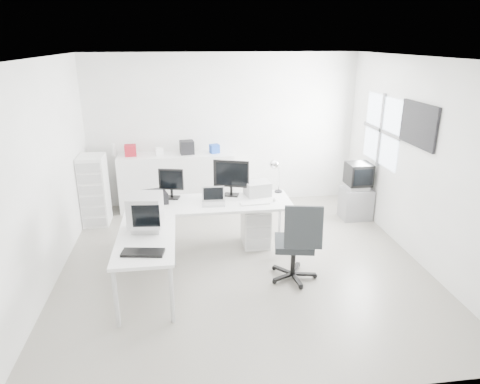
{
  "coord_description": "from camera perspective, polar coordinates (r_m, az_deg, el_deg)",
  "views": [
    {
      "loc": [
        -0.76,
        -5.36,
        3.02
      ],
      "look_at": [
        0.0,
        0.2,
        1.0
      ],
      "focal_mm": 32.0,
      "sensor_mm": 36.0,
      "label": 1
    }
  ],
  "objects": [
    {
      "name": "floor",
      "position": [
        6.2,
        0.25,
        -9.36
      ],
      "size": [
        5.0,
        5.0,
        0.01
      ],
      "primitive_type": "cube",
      "color": "#AFAC9D",
      "rests_on": "ground"
    },
    {
      "name": "ceiling",
      "position": [
        5.42,
        0.3,
        17.47
      ],
      "size": [
        5.0,
        5.0,
        0.01
      ],
      "primitive_type": "cube",
      "color": "white",
      "rests_on": "back_wall"
    },
    {
      "name": "back_wall",
      "position": [
        8.06,
        -2.24,
        8.18
      ],
      "size": [
        5.0,
        0.02,
        2.8
      ],
      "primitive_type": "cube",
      "color": "white",
      "rests_on": "floor"
    },
    {
      "name": "left_wall",
      "position": [
        5.86,
        -24.71,
        1.9
      ],
      "size": [
        0.02,
        5.0,
        2.8
      ],
      "primitive_type": "cube",
      "color": "white",
      "rests_on": "floor"
    },
    {
      "name": "right_wall",
      "position": [
        6.48,
        22.78,
        3.75
      ],
      "size": [
        0.02,
        5.0,
        2.8
      ],
      "primitive_type": "cube",
      "color": "white",
      "rests_on": "floor"
    },
    {
      "name": "window",
      "position": [
        7.45,
        18.32,
        7.81
      ],
      "size": [
        0.02,
        1.2,
        1.1
      ],
      "primitive_type": null,
      "color": "white",
      "rests_on": "right_wall"
    },
    {
      "name": "wall_picture",
      "position": [
        6.44,
        22.7,
        8.27
      ],
      "size": [
        0.04,
        0.9,
        0.6
      ],
      "primitive_type": null,
      "color": "black",
      "rests_on": "right_wall"
    },
    {
      "name": "main_desk",
      "position": [
        6.45,
        -3.99,
        -4.48
      ],
      "size": [
        2.4,
        0.8,
        0.75
      ],
      "primitive_type": null,
      "color": "white",
      "rests_on": "floor"
    },
    {
      "name": "side_desk",
      "position": [
        5.47,
        -12.19,
        -9.58
      ],
      "size": [
        0.7,
        1.4,
        0.75
      ],
      "primitive_type": null,
      "color": "white",
      "rests_on": "floor"
    },
    {
      "name": "drawer_pedestal",
      "position": [
        6.6,
        2.09,
        -4.57
      ],
      "size": [
        0.4,
        0.5,
        0.6
      ],
      "primitive_type": "cube",
      "color": "white",
      "rests_on": "floor"
    },
    {
      "name": "inkjet_printer",
      "position": [
        6.38,
        -11.79,
        -0.74
      ],
      "size": [
        0.52,
        0.45,
        0.16
      ],
      "primitive_type": "cube",
      "rotation": [
        0.0,
        0.0,
        0.26
      ],
      "color": "black",
      "rests_on": "main_desk"
    },
    {
      "name": "lcd_monitor_small",
      "position": [
        6.45,
        -9.15,
        1.13
      ],
      "size": [
        0.41,
        0.29,
        0.47
      ],
      "primitive_type": null,
      "rotation": [
        0.0,
        0.0,
        -0.24
      ],
      "color": "black",
      "rests_on": "main_desk"
    },
    {
      "name": "lcd_monitor_large",
      "position": [
        6.47,
        -1.19,
        1.91
      ],
      "size": [
        0.58,
        0.38,
        0.57
      ],
      "primitive_type": null,
      "rotation": [
        0.0,
        0.0,
        -0.32
      ],
      "color": "black",
      "rests_on": "main_desk"
    },
    {
      "name": "laptop",
      "position": [
        6.17,
        -3.57,
        -0.68
      ],
      "size": [
        0.37,
        0.38,
        0.23
      ],
      "primitive_type": null,
      "rotation": [
        0.0,
        0.0,
        -0.05
      ],
      "color": "#B7B7BA",
      "rests_on": "main_desk"
    },
    {
      "name": "white_keyboard",
      "position": [
        6.23,
        2.0,
        -1.5
      ],
      "size": [
        0.44,
        0.16,
        0.02
      ],
      "primitive_type": "cube",
      "rotation": [
        0.0,
        0.0,
        0.06
      ],
      "color": "white",
      "rests_on": "main_desk"
    },
    {
      "name": "white_mouse",
      "position": [
        6.32,
        4.61,
        -1.04
      ],
      "size": [
        0.06,
        0.06,
        0.06
      ],
      "primitive_type": "sphere",
      "color": "white",
      "rests_on": "main_desk"
    },
    {
      "name": "laser_printer",
      "position": [
        6.55,
        2.33,
        0.49
      ],
      "size": [
        0.42,
        0.38,
        0.21
      ],
      "primitive_type": "cube",
      "rotation": [
        0.0,
        0.0,
        0.18
      ],
      "color": "#B3B3B3",
      "rests_on": "main_desk"
    },
    {
      "name": "desk_lamp",
      "position": [
        6.66,
        5.19,
        1.84
      ],
      "size": [
        0.19,
        0.19,
        0.45
      ],
      "primitive_type": null,
      "rotation": [
        0.0,
        0.0,
        -0.34
      ],
      "color": "silver",
      "rests_on": "main_desk"
    },
    {
      "name": "crt_monitor",
      "position": [
        5.44,
        -12.48,
        -2.64
      ],
      "size": [
        0.45,
        0.45,
        0.48
      ],
      "primitive_type": null,
      "rotation": [
        0.0,
        0.0,
        -0.1
      ],
      "color": "#B7B7BA",
      "rests_on": "side_desk"
    },
    {
      "name": "black_keyboard",
      "position": [
        4.94,
        -12.82,
        -7.88
      ],
      "size": [
        0.49,
        0.26,
        0.03
      ],
      "primitive_type": "cube",
      "rotation": [
        0.0,
        0.0,
        -0.16
      ],
      "color": "black",
      "rests_on": "side_desk"
    },
    {
      "name": "office_chair",
      "position": [
        5.62,
        7.22,
        -6.34
      ],
      "size": [
        0.76,
        0.76,
        1.11
      ],
      "primitive_type": null,
      "rotation": [
        0.0,
        0.0,
        -0.2
      ],
      "color": "#282C2E",
      "rests_on": "floor"
    },
    {
      "name": "tv_cabinet",
      "position": [
        7.82,
        15.17,
        -1.47
      ],
      "size": [
        0.51,
        0.41,
        0.55
      ],
      "primitive_type": "cube",
      "color": "gray",
      "rests_on": "floor"
    },
    {
      "name": "crt_tv",
      "position": [
        7.66,
        15.5,
        2.02
      ],
      "size": [
        0.5,
        0.48,
        0.45
      ],
      "primitive_type": null,
      "color": "black",
      "rests_on": "tv_cabinet"
    },
    {
      "name": "sideboard",
      "position": [
        8.0,
        -8.34,
        1.38
      ],
      "size": [
        2.09,
        0.52,
        1.04
      ],
      "primitive_type": "cube",
      "color": "white",
      "rests_on": "floor"
    },
    {
      "name": "clutter_box_a",
      "position": [
        7.88,
        -14.4,
        5.4
      ],
      "size": [
        0.22,
        0.2,
        0.2
      ],
      "primitive_type": "cube",
      "rotation": [
        0.0,
        0.0,
        0.1
      ],
      "color": "maroon",
      "rests_on": "sideboard"
    },
    {
      "name": "clutter_box_b",
      "position": [
        7.85,
        -10.75,
        5.37
      ],
      "size": [
        0.16,
        0.15,
        0.13
      ],
      "primitive_type": "cube",
      "rotation": [
        0.0,
        0.0,
        0.3
      ],
      "color": "white",
      "rests_on": "sideboard"
    },
    {
      "name": "clutter_box_c",
      "position": [
        7.82,
        -7.1,
        5.92
      ],
      "size": [
        0.27,
        0.25,
        0.24
      ],
      "primitive_type": "cube",
      "rotation": [
        0.0,
        0.0,
        0.13
      ],
      "color": "black",
      "rests_on": "sideboard"
    },
    {
      "name": "clutter_box_d",
      "position": [
        7.85,
        -3.42,
        5.79
      ],
      "size": [
        0.2,
        0.18,
        0.16
      ],
      "primitive_type": "cube",
      "rotation": [
        0.0,
        0.0,
        0.32
      ],
      "color": "#173DA1",
      "rests_on": "sideboard"
    },
    {
      "name": "clutter_bottle",
      "position": [
        7.96,
        -16.53,
        5.41
      ],
      "size": [
        0.07,
        0.07,
        0.22
      ],
      "primitive_type": "cylinder",
      "color": "white",
      "rests_on": "sideboard"
    },
    {
      "name": "filing_cabinet",
      "position": [
        7.64,
        -18.83,
        0.23
      ],
      "size": [
        0.42,
        0.5,
        1.2
      ],
      "primitive_type": "cube",
      "color": "white",
      "rests_on": "floor"
    }
  ]
}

